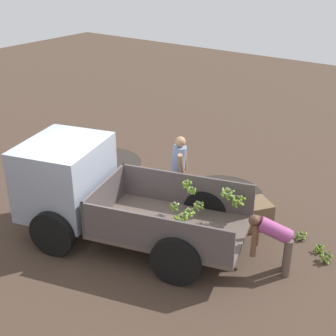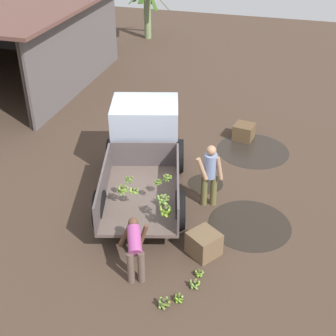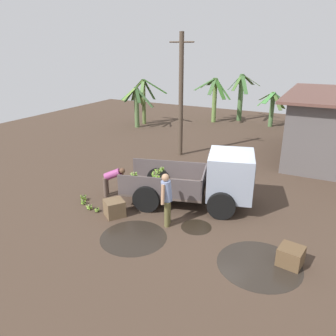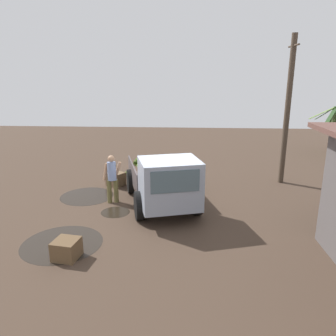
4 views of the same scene
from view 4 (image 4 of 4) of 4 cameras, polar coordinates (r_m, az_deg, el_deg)
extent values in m
plane|color=#443428|center=(10.68, -0.06, -7.93)|extent=(36.00, 36.00, 0.00)
cylinder|color=black|center=(12.50, -13.92, -4.76)|extent=(1.94, 1.94, 0.01)
cylinder|color=black|center=(10.92, -9.14, -7.58)|extent=(0.94, 0.94, 0.01)
cylinder|color=#2A231D|center=(9.35, -17.96, -12.41)|extent=(2.13, 2.13, 0.01)
cube|color=brown|center=(12.15, -2.03, -2.45)|extent=(3.19, 2.48, 0.08)
cube|color=#504747|center=(12.21, 1.94, -0.48)|extent=(2.72, 0.82, 0.68)
cube|color=#504747|center=(11.92, -6.13, -0.97)|extent=(2.72, 0.82, 0.68)
cube|color=#504747|center=(10.74, -0.73, -2.79)|extent=(0.53, 1.72, 0.68)
cube|color=#919CAD|center=(9.84, 0.28, -2.68)|extent=(1.87, 2.07, 1.46)
cube|color=#4C606B|center=(9.07, 1.30, -2.38)|extent=(0.41, 1.35, 0.64)
cylinder|color=black|center=(10.51, 4.95, -5.73)|extent=(0.93, 0.46, 0.90)
cylinder|color=black|center=(10.15, -5.11, -6.54)|extent=(0.93, 0.46, 0.90)
cylinder|color=black|center=(12.74, 1.72, -1.76)|extent=(0.93, 0.46, 0.90)
cylinder|color=black|center=(12.44, -6.56, -2.29)|extent=(0.93, 0.46, 0.90)
sphere|color=brown|center=(12.34, -4.79, -0.71)|extent=(0.07, 0.07, 0.07)
cylinder|color=#6F9A40|center=(12.30, -4.79, -1.05)|extent=(0.07, 0.18, 0.14)
cylinder|color=#7EA23B|center=(12.34, -4.51, -1.01)|extent=(0.17, 0.07, 0.15)
cylinder|color=olive|center=(12.41, -4.58, -0.88)|extent=(0.13, 0.18, 0.14)
cylinder|color=olive|center=(12.41, -4.95, -0.91)|extent=(0.15, 0.16, 0.15)
cylinder|color=#72A144|center=(12.35, -5.10, -0.98)|extent=(0.18, 0.10, 0.14)
sphere|color=#48412F|center=(12.38, -0.57, 0.43)|extent=(0.07, 0.07, 0.07)
cylinder|color=olive|center=(12.46, -0.54, 0.17)|extent=(0.05, 0.18, 0.18)
cylinder|color=olive|center=(12.44, -0.84, 0.22)|extent=(0.18, 0.15, 0.15)
cylinder|color=olive|center=(12.39, -0.90, 0.12)|extent=(0.19, 0.08, 0.16)
cylinder|color=olive|center=(12.32, -0.75, 0.14)|extent=(0.12, 0.21, 0.11)
cylinder|color=olive|center=(12.35, -0.47, 0.01)|extent=(0.11, 0.17, 0.18)
cylinder|color=#567323|center=(12.38, -0.21, 0.16)|extent=(0.20, 0.08, 0.14)
cylinder|color=#81AC41|center=(12.43, -0.37, 0.09)|extent=(0.15, 0.13, 0.19)
sphere|color=brown|center=(12.39, -1.83, 0.38)|extent=(0.08, 0.08, 0.08)
cylinder|color=#5B8929|center=(12.37, -2.06, 0.10)|extent=(0.15, 0.13, 0.13)
cylinder|color=olive|center=(12.34, -1.88, 0.12)|extent=(0.05, 0.17, 0.10)
cylinder|color=olive|center=(12.38, -1.65, 0.05)|extent=(0.14, 0.12, 0.15)
cylinder|color=#7DB049|center=(12.42, -1.54, 0.21)|extent=(0.17, 0.11, 0.12)
cylinder|color=#7CA82B|center=(12.47, -1.80, 0.30)|extent=(0.05, 0.17, 0.10)
cylinder|color=#649933|center=(12.44, -2.02, 0.16)|extent=(0.15, 0.12, 0.14)
sphere|color=brown|center=(12.15, -4.20, 0.81)|extent=(0.07, 0.07, 0.07)
cylinder|color=#587E28|center=(12.21, -4.19, 0.67)|extent=(0.04, 0.13, 0.10)
cylinder|color=#6FB026|center=(12.19, -4.38, 0.67)|extent=(0.13, 0.10, 0.10)
cylinder|color=olive|center=(12.16, -4.45, 0.62)|extent=(0.14, 0.06, 0.10)
cylinder|color=#57751F|center=(12.11, -4.33, 0.60)|extent=(0.08, 0.14, 0.08)
cylinder|color=olive|center=(12.11, -4.12, 0.58)|extent=(0.09, 0.13, 0.09)
cylinder|color=olive|center=(12.15, -3.97, 0.59)|extent=(0.13, 0.05, 0.10)
cylinder|color=#56901F|center=(12.19, -4.04, 0.61)|extent=(0.10, 0.11, 0.12)
sphere|color=brown|center=(12.77, -5.20, 1.64)|extent=(0.09, 0.09, 0.09)
cylinder|color=#85AF4A|center=(12.85, -5.31, 1.36)|extent=(0.13, 0.17, 0.18)
cylinder|color=olive|center=(12.81, -5.54, 1.41)|extent=(0.21, 0.08, 0.14)
cylinder|color=#4D7726|center=(12.76, -5.41, 1.22)|extent=(0.15, 0.13, 0.19)
cylinder|color=#7DA03C|center=(12.71, -5.34, 1.30)|extent=(0.09, 0.21, 0.13)
cylinder|color=olive|center=(12.70, -5.05, 1.34)|extent=(0.14, 0.20, 0.12)
cylinder|color=#72A121|center=(12.78, -4.92, 1.27)|extent=(0.17, 0.05, 0.19)
cylinder|color=#749F46|center=(12.82, -4.85, 1.48)|extent=(0.20, 0.15, 0.12)
cylinder|color=olive|center=(12.86, -5.15, 1.41)|extent=(0.04, 0.19, 0.16)
sphere|color=#4E4632|center=(12.99, -5.56, 1.20)|extent=(0.08, 0.08, 0.08)
cylinder|color=#84AF32|center=(13.07, -5.41, 0.94)|extent=(0.10, 0.20, 0.19)
cylinder|color=olive|center=(13.07, -5.63, 0.89)|extent=(0.12, 0.18, 0.20)
cylinder|color=olive|center=(13.04, -5.90, 0.99)|extent=(0.22, 0.11, 0.14)
cylinder|color=#85A646|center=(12.99, -5.81, 0.78)|extent=(0.18, 0.12, 0.21)
cylinder|color=#548221|center=(12.95, -5.66, 0.75)|extent=(0.09, 0.18, 0.21)
cylinder|color=#5A812F|center=(12.93, -5.47, 0.79)|extent=(0.12, 0.20, 0.18)
cylinder|color=#62952F|center=(12.97, -5.31, 0.79)|extent=(0.19, 0.12, 0.20)
cylinder|color=olive|center=(13.03, -5.19, 1.00)|extent=(0.21, 0.15, 0.15)
sphere|color=brown|center=(12.15, -1.05, 0.84)|extent=(0.07, 0.07, 0.07)
cylinder|color=#85B045|center=(12.17, -1.27, 0.56)|extent=(0.14, 0.04, 0.15)
cylinder|color=#54871B|center=(12.11, -1.13, 0.53)|extent=(0.07, 0.15, 0.13)
cylinder|color=olive|center=(12.14, -0.88, 0.51)|extent=(0.13, 0.10, 0.15)
cylinder|color=#59862B|center=(12.18, -0.83, 0.61)|extent=(0.15, 0.11, 0.14)
cylinder|color=#53772D|center=(12.20, -1.11, 0.58)|extent=(0.09, 0.13, 0.15)
sphere|color=brown|center=(11.96, -5.04, 0.66)|extent=(0.07, 0.07, 0.07)
cylinder|color=#577E2D|center=(12.02, -5.04, 0.43)|extent=(0.06, 0.14, 0.14)
cylinder|color=olive|center=(12.01, -5.27, 0.54)|extent=(0.16, 0.12, 0.09)
cylinder|color=#5D9727|center=(11.98, -5.31, 0.42)|extent=(0.15, 0.06, 0.12)
cylinder|color=olive|center=(11.93, -5.24, 0.41)|extent=(0.12, 0.15, 0.10)
cylinder|color=#7EAE23|center=(11.94, -4.96, 0.31)|extent=(0.10, 0.13, 0.14)
cylinder|color=#71A143|center=(11.96, -4.79, 0.39)|extent=(0.15, 0.07, 0.13)
cylinder|color=olive|center=(12.01, -4.83, 0.45)|extent=(0.13, 0.13, 0.13)
cylinder|color=#3F3833|center=(9.40, 27.07, -3.30)|extent=(0.16, 0.16, 3.01)
cylinder|color=#493B2F|center=(13.88, 20.05, 9.15)|extent=(0.22, 0.22, 5.82)
cylinder|color=#493B2F|center=(13.85, 21.07, 19.27)|extent=(1.22, 0.07, 0.07)
cylinder|color=#557241|center=(20.33, 26.80, 5.71)|extent=(0.31, 0.31, 2.62)
cube|color=#2A5A28|center=(20.75, 26.76, 8.19)|extent=(1.11, 0.39, 1.10)
cube|color=#326A2B|center=(20.34, 25.78, 8.62)|extent=(0.84, 0.98, 0.79)
cube|color=olive|center=(20.04, 25.33, 8.69)|extent=(0.36, 1.35, 0.72)
cube|color=#2E4D26|center=(19.77, 26.54, 8.21)|extent=(0.85, 0.88, 0.90)
cylinder|color=brown|center=(11.59, -10.16, -4.06)|extent=(0.20, 0.20, 0.82)
cylinder|color=brown|center=(11.60, -9.02, -3.98)|extent=(0.20, 0.20, 0.82)
cylinder|color=#7E91BD|center=(11.40, -9.77, -0.54)|extent=(0.43, 0.40, 0.66)
sphere|color=tan|center=(11.32, -9.88, 1.61)|extent=(0.23, 0.23, 0.23)
cylinder|color=tan|center=(11.47, -10.81, -0.64)|extent=(0.17, 0.24, 0.61)
cylinder|color=tan|center=(11.53, -8.80, -0.39)|extent=(0.19, 0.32, 0.60)
cylinder|color=brown|center=(14.28, -3.33, -0.17)|extent=(0.19, 0.19, 0.74)
cylinder|color=brown|center=(14.22, -4.13, -0.25)|extent=(0.19, 0.19, 0.74)
cylinder|color=#9F4280|center=(13.88, -3.46, 1.40)|extent=(0.69, 0.50, 0.47)
sphere|color=brown|center=(13.50, -3.04, 1.65)|extent=(0.21, 0.21, 0.21)
cylinder|color=brown|center=(13.66, -2.31, 0.50)|extent=(0.21, 0.32, 0.54)
cylinder|color=brown|center=(13.59, -3.84, 0.35)|extent=(0.19, 0.27, 0.55)
sphere|color=brown|center=(14.34, -8.38, -1.17)|extent=(0.07, 0.07, 0.07)
cylinder|color=olive|center=(14.31, -8.51, -1.47)|extent=(0.10, 0.17, 0.15)
cylinder|color=olive|center=(14.31, -8.26, -1.47)|extent=(0.13, 0.15, 0.15)
cylinder|color=olive|center=(14.38, -8.12, -1.34)|extent=(0.17, 0.12, 0.13)
cylinder|color=olive|center=(14.42, -8.35, -1.36)|extent=(0.06, 0.16, 0.16)
cylinder|color=#77A932|center=(14.38, -8.63, -1.35)|extent=(0.18, 0.06, 0.13)
sphere|color=#433C2B|center=(14.05, -8.71, -1.66)|extent=(0.07, 0.07, 0.07)
cylinder|color=#597725|center=(14.03, -8.74, -1.93)|extent=(0.04, 0.12, 0.13)
cylinder|color=olive|center=(14.03, -8.58, -1.89)|extent=(0.12, 0.11, 0.12)
cylinder|color=#558821|center=(14.06, -8.54, -1.88)|extent=(0.12, 0.04, 0.13)
cylinder|color=#7DAA28|center=(14.09, -8.53, -1.79)|extent=(0.12, 0.12, 0.11)
cylinder|color=#588B24|center=(14.10, -8.69, -1.82)|extent=(0.05, 0.13, 0.12)
cylinder|color=olive|center=(14.09, -8.80, -1.85)|extent=(0.12, 0.10, 0.13)
cylinder|color=olive|center=(14.07, -8.91, -1.83)|extent=(0.14, 0.04, 0.11)
cylinder|color=#71A33D|center=(14.03, -8.87, -1.87)|extent=(0.12, 0.13, 0.10)
sphere|color=#47402E|center=(14.87, -6.20, -0.32)|extent=(0.08, 0.08, 0.08)
cylinder|color=#567520|center=(14.84, -6.47, -0.59)|extent=(0.19, 0.17, 0.15)
cylinder|color=olive|center=(14.83, -6.16, -0.69)|extent=(0.10, 0.18, 0.19)
cylinder|color=#81A643|center=(14.89, -5.96, -0.63)|extent=(0.18, 0.07, 0.19)
cylinder|color=olive|center=(14.94, -6.09, -0.59)|extent=(0.10, 0.17, 0.20)
cylinder|color=#567327|center=(14.93, -6.37, -0.55)|extent=(0.18, 0.15, 0.18)
sphere|color=#47402E|center=(14.72, -7.25, -0.69)|extent=(0.06, 0.06, 0.06)
cylinder|color=#71A324|center=(14.75, -7.07, -0.92)|extent=(0.13, 0.09, 0.15)
cylinder|color=#73B228|center=(14.79, -7.24, -0.86)|extent=(0.07, 0.14, 0.15)
cylinder|color=olive|center=(14.76, -7.41, -0.90)|extent=(0.15, 0.08, 0.14)
cylinder|color=#78AC44|center=(14.71, -7.38, -0.96)|extent=(0.11, 0.13, 0.15)
cylinder|color=#6EA929|center=(14.69, -7.13, -0.96)|extent=(0.13, 0.13, 0.14)
cube|color=brown|center=(13.36, -9.07, -1.94)|extent=(0.82, 0.82, 0.54)
cube|color=brown|center=(8.56, -17.26, -13.34)|extent=(0.66, 0.66, 0.48)
camera|label=1|loc=(16.69, 22.21, 18.24)|focal=50.00mm
camera|label=2|loc=(20.53, -9.32, 22.97)|focal=50.00mm
camera|label=3|loc=(12.36, -56.74, 13.12)|focal=35.00mm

